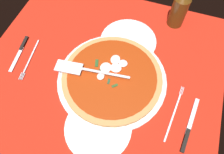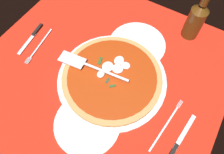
{
  "view_description": "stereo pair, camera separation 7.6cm",
  "coord_description": "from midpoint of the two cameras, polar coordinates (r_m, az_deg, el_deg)",
  "views": [
    {
      "loc": [
        33.95,
        17.2,
        69.59
      ],
      "look_at": [
        -0.52,
        5.35,
        2.38
      ],
      "focal_mm": 33.36,
      "sensor_mm": 36.0,
      "label": 1
    },
    {
      "loc": [
        30.73,
        24.12,
        69.59
      ],
      "look_at": [
        -0.52,
        5.35,
        2.38
      ],
      "focal_mm": 33.36,
      "sensor_mm": 36.0,
      "label": 2
    }
  ],
  "objects": [
    {
      "name": "ground_plane",
      "position": [
        0.8,
        -6.49,
        -0.41
      ],
      "size": [
        91.26,
        91.26,
        0.8
      ],
      "primitive_type": "cube",
      "color": "red"
    },
    {
      "name": "checker_pattern",
      "position": [
        0.79,
        -6.52,
        -0.26
      ],
      "size": [
        91.26,
        91.26,
        0.1
      ],
      "color": "white",
      "rests_on": "ground_plane"
    },
    {
      "name": "pizza_pan",
      "position": [
        0.78,
        -2.8,
        -0.83
      ],
      "size": [
        40.66,
        40.66,
        1.28
      ],
      "primitive_type": "cylinder",
      "color": "silver",
      "rests_on": "ground_plane"
    },
    {
      "name": "dinner_plate_left",
      "position": [
        0.88,
        1.97,
        9.66
      ],
      "size": [
        23.26,
        23.26,
        1.0
      ],
      "primitive_type": "cylinder",
      "color": "silver",
      "rests_on": "ground_plane"
    },
    {
      "name": "dinner_plate_right",
      "position": [
        0.72,
        -6.95,
        -13.85
      ],
      "size": [
        22.43,
        22.43,
        1.0
      ],
      "primitive_type": "cylinder",
      "color": "white",
      "rests_on": "ground_plane"
    },
    {
      "name": "pizza",
      "position": [
        0.76,
        -2.85,
        -0.21
      ],
      "size": [
        36.97,
        36.97,
        3.0
      ],
      "color": "tan",
      "rests_on": "pizza_pan"
    },
    {
      "name": "pizza_server",
      "position": [
        0.76,
        -9.26,
        1.45
      ],
      "size": [
        6.12,
        27.73,
        1.0
      ],
      "rotation": [
        0.0,
        0.0,
        4.83
      ],
      "color": "silver",
      "rests_on": "pizza"
    },
    {
      "name": "place_setting_near",
      "position": [
        0.92,
        -24.88,
        5.3
      ],
      "size": [
        21.88,
        14.3,
        1.4
      ],
      "rotation": [
        0.0,
        0.0,
        0.13
      ],
      "color": "white",
      "rests_on": "ground_plane"
    },
    {
      "name": "place_setting_far",
      "position": [
        0.75,
        15.71,
        -11.89
      ],
      "size": [
        22.98,
        15.17,
        1.4
      ],
      "rotation": [
        0.0,
        0.0,
        3.03
      ],
      "color": "white",
      "rests_on": "ground_plane"
    },
    {
      "name": "beer_bottle",
      "position": [
        0.91,
        15.79,
        17.68
      ],
      "size": [
        6.76,
        6.76,
        24.04
      ],
      "color": "#502E0E",
      "rests_on": "ground_plane"
    }
  ]
}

